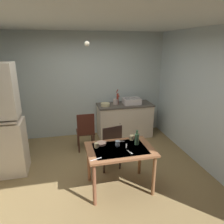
% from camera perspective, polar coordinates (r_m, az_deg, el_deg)
% --- Properties ---
extents(ground_plane, '(5.20, 5.20, 0.00)m').
position_cam_1_polar(ground_plane, '(4.08, -4.23, -16.95)').
color(ground_plane, olive).
extents(wall_back, '(4.30, 0.10, 2.65)m').
position_cam_1_polar(wall_back, '(5.46, -7.84, 7.13)').
color(wall_back, silver).
rests_on(wall_back, ground).
extents(wall_right, '(0.10, 4.05, 2.65)m').
position_cam_1_polar(wall_right, '(4.34, 24.62, 2.87)').
color(wall_right, silver).
rests_on(wall_right, ground).
extents(ceiling_slab, '(4.30, 4.05, 0.10)m').
position_cam_1_polar(ceiling_slab, '(3.37, -5.37, 24.14)').
color(ceiling_slab, white).
extents(counter_cabinet, '(1.42, 0.64, 0.87)m').
position_cam_1_polar(counter_cabinet, '(5.53, 3.45, -2.19)').
color(counter_cabinet, beige).
rests_on(counter_cabinet, ground).
extents(sink_basin, '(0.44, 0.34, 0.15)m').
position_cam_1_polar(sink_basin, '(5.43, 5.38, 3.04)').
color(sink_basin, white).
rests_on(sink_basin, counter_cabinet).
extents(hand_pump, '(0.05, 0.27, 0.39)m').
position_cam_1_polar(hand_pump, '(5.35, 1.54, 3.89)').
color(hand_pump, maroon).
rests_on(hand_pump, counter_cabinet).
extents(mixing_bowl_counter, '(0.23, 0.23, 0.07)m').
position_cam_1_polar(mixing_bowl_counter, '(5.22, -1.84, 2.04)').
color(mixing_bowl_counter, beige).
rests_on(mixing_bowl_counter, counter_cabinet).
extents(stoneware_crock, '(0.13, 0.13, 0.14)m').
position_cam_1_polar(stoneware_crock, '(5.36, 0.95, 2.82)').
color(stoneware_crock, beige).
rests_on(stoneware_crock, counter_cabinet).
extents(dining_table, '(1.08, 0.75, 0.74)m').
position_cam_1_polar(dining_table, '(3.46, 2.15, -11.39)').
color(dining_table, brown).
rests_on(dining_table, ground).
extents(chair_far_side, '(0.48, 0.48, 0.92)m').
position_cam_1_polar(chair_far_side, '(4.04, -0.59, -9.28)').
color(chair_far_side, '#3A271B').
rests_on(chair_far_side, ground).
extents(chair_by_counter, '(0.40, 0.40, 0.90)m').
position_cam_1_polar(chair_by_counter, '(4.78, -7.23, -5.10)').
color(chair_by_counter, '#3E2116').
rests_on(chair_by_counter, ground).
extents(serving_bowl_wide, '(0.17, 0.17, 0.03)m').
position_cam_1_polar(serving_bowl_wide, '(3.53, -2.97, -8.57)').
color(serving_bowl_wide, tan).
rests_on(serving_bowl_wide, dining_table).
extents(mug_dark, '(0.07, 0.07, 0.08)m').
position_cam_1_polar(mug_dark, '(3.42, -4.27, -9.08)').
color(mug_dark, beige).
rests_on(mug_dark, dining_table).
extents(teacup_mint, '(0.08, 0.08, 0.08)m').
position_cam_1_polar(teacup_mint, '(3.69, 5.39, -6.97)').
color(teacup_mint, beige).
rests_on(teacup_mint, dining_table).
extents(teacup_cream, '(0.07, 0.07, 0.09)m').
position_cam_1_polar(teacup_cream, '(3.47, 1.52, -8.52)').
color(teacup_cream, '#9EB2C6').
rests_on(teacup_cream, dining_table).
extents(glass_bottle, '(0.07, 0.07, 0.26)m').
position_cam_1_polar(glass_bottle, '(3.51, 6.79, -7.28)').
color(glass_bottle, '#4C7F56').
rests_on(glass_bottle, dining_table).
extents(table_knife, '(0.18, 0.07, 0.00)m').
position_cam_1_polar(table_knife, '(3.12, -4.38, -12.72)').
color(table_knife, silver).
rests_on(table_knife, dining_table).
extents(teaspoon_near_bowl, '(0.06, 0.14, 0.00)m').
position_cam_1_polar(teaspoon_near_bowl, '(3.31, 4.82, -10.81)').
color(teaspoon_near_bowl, beige).
rests_on(teaspoon_near_bowl, dining_table).
extents(teaspoon_by_cup, '(0.16, 0.03, 0.00)m').
position_cam_1_polar(teaspoon_by_cup, '(3.63, 2.22, -8.05)').
color(teaspoon_by_cup, beige).
rests_on(teaspoon_by_cup, dining_table).
extents(serving_spoon, '(0.07, 0.15, 0.00)m').
position_cam_1_polar(serving_spoon, '(3.49, 3.95, -9.20)').
color(serving_spoon, beige).
rests_on(serving_spoon, dining_table).
extents(pendant_bulb, '(0.08, 0.08, 0.08)m').
position_cam_1_polar(pendant_bulb, '(3.50, -6.83, 18.01)').
color(pendant_bulb, '#F9EFCC').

